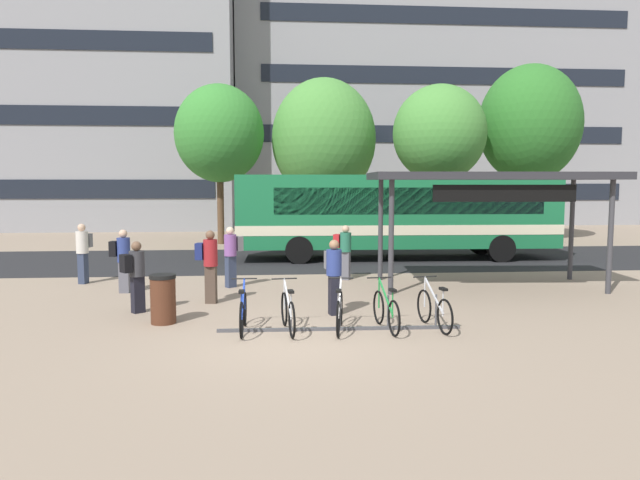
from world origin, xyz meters
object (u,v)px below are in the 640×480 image
Objects in this scene: parked_bicycle_blue_0 at (243,313)px; city_bus at (394,213)px; street_tree_3 at (324,139)px; commuter_black_pack_0 at (136,272)px; parked_bicycle_silver_4 at (434,310)px; commuter_grey_pack_4 at (334,271)px; commuter_grey_pack_6 at (83,249)px; parked_bicycle_silver_1 at (288,313)px; street_tree_1 at (530,124)px; commuter_grey_pack_3 at (231,252)px; parked_bicycle_white_2 at (340,312)px; transit_shelter at (490,180)px; commuter_navy_pack_2 at (209,261)px; commuter_red_pack_5 at (344,248)px; street_tree_0 at (219,134)px; street_tree_2 at (439,134)px; commuter_black_pack_1 at (122,257)px; parked_bicycle_green_3 at (386,311)px; trash_bin at (163,299)px.

city_bus is at bearing -25.18° from parked_bicycle_blue_0.
street_tree_3 is (-2.10, 6.81, 3.22)m from city_bus.
parked_bicycle_silver_4 is at bearing -55.48° from commuter_black_pack_0.
commuter_grey_pack_6 is (-6.82, 4.60, 0.04)m from commuter_grey_pack_4.
commuter_black_pack_0 reaches higher than parked_bicycle_silver_1.
parked_bicycle_silver_4 is at bearing -118.87° from street_tree_1.
parked_bicycle_silver_4 is 1.01× the size of commuter_grey_pack_3.
transit_shelter is (4.72, 4.61, 2.62)m from parked_bicycle_white_2.
commuter_navy_pack_2 is at bearing -6.45° from commuter_black_pack_0.
parked_bicycle_white_2 is 1.00× the size of parked_bicycle_silver_4.
commuter_red_pack_5 is at bearing -91.92° from street_tree_3.
city_bus is at bearing 86.60° from commuter_red_pack_5.
street_tree_0 is 0.86× the size of street_tree_1.
city_bus reaches higher than parked_bicycle_blue_0.
commuter_grey_pack_6 is 0.20× the size of street_tree_1.
street_tree_1 is at bearing 13.41° from street_tree_2.
commuter_black_pack_0 is 0.22× the size of street_tree_0.
commuter_grey_pack_4 is 20.11m from street_tree_1.
parked_bicycle_silver_4 is at bearing -87.76° from street_tree_3.
commuter_red_pack_5 is (5.23, 4.15, 0.02)m from commuter_black_pack_0.
street_tree_3 is at bearing -143.75° from commuter_grey_pack_3.
transit_shelter is (5.75, 4.60, 2.62)m from parked_bicycle_silver_1.
commuter_navy_pack_2 reaches higher than commuter_grey_pack_4.
commuter_grey_pack_3 reaches higher than parked_bicycle_white_2.
parked_bicycle_white_2 is 6.95m from commuter_black_pack_1.
parked_bicycle_silver_1 is 0.20× the size of street_tree_1.
commuter_grey_pack_3 is at bearing 90.36° from commuter_grey_pack_6.
street_tree_0 is (-3.74, 16.84, 4.79)m from parked_bicycle_white_2.
commuter_grey_pack_4 is 4.72m from commuter_red_pack_5.
commuter_black_pack_0 is at bearing 63.10° from parked_bicycle_green_3.
commuter_navy_pack_2 is at bearing 19.17° from parked_bicycle_blue_0.
trash_bin is (-4.53, 0.94, 0.13)m from parked_bicycle_green_3.
parked_bicycle_blue_0 is at bearing 80.95° from parked_bicycle_silver_4.
commuter_grey_pack_4 reaches higher than parked_bicycle_white_2.
commuter_grey_pack_3 reaches higher than commuter_grey_pack_4.
parked_bicycle_silver_4 is 5.98m from transit_shelter.
commuter_grey_pack_6 is at bearing 40.02° from parked_bicycle_blue_0.
street_tree_3 reaches higher than trash_bin.
parked_bicycle_white_2 is at bearing 82.47° from parked_bicycle_green_3.
commuter_black_pack_1 is at bearing 36.78° from parked_bicycle_silver_1.
street_tree_2 is at bearing -166.55° from commuter_grey_pack_3.
parked_bicycle_silver_4 is 2.45m from commuter_grey_pack_4.
commuter_red_pack_5 is at bearing -66.84° from street_tree_0.
commuter_grey_pack_4 reaches higher than parked_bicycle_silver_1.
parked_bicycle_blue_0 is at bearing -89.84° from commuter_red_pack_5.
parked_bicycle_white_2 is 1.05× the size of commuter_black_pack_0.
commuter_black_pack_0 is at bearing 64.55° from parked_bicycle_silver_4.
commuter_grey_pack_4 reaches higher than parked_bicycle_green_3.
commuter_navy_pack_2 reaches higher than trash_bin.
transit_shelter is 0.90× the size of street_tree_0.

